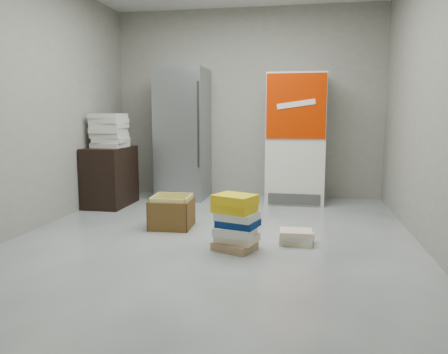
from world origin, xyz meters
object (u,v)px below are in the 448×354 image
phonebook_stack_main (236,222)px  steel_fridge (183,134)px  coke_cooler (296,139)px  wood_shelf (110,177)px  cardboard_box (172,214)px

phonebook_stack_main → steel_fridge: bearing=133.8°
coke_cooler → phonebook_stack_main: 2.51m
wood_shelf → phonebook_stack_main: 2.60m
steel_fridge → phonebook_stack_main: (1.17, -2.39, -0.69)m
phonebook_stack_main → cardboard_box: 1.07m
steel_fridge → wood_shelf: size_ratio=2.37×
cardboard_box → phonebook_stack_main: bearing=-42.1°
steel_fridge → wood_shelf: bearing=-138.7°
steel_fridge → coke_cooler: (1.65, -0.01, -0.05)m
steel_fridge → coke_cooler: 1.65m
wood_shelf → phonebook_stack_main: (2.00, -1.66, -0.14)m
steel_fridge → phonebook_stack_main: steel_fridge is taller
wood_shelf → cardboard_box: 1.55m
steel_fridge → cardboard_box: steel_fridge is taller
phonebook_stack_main → cardboard_box: bearing=158.3°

